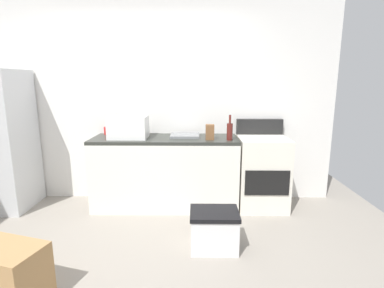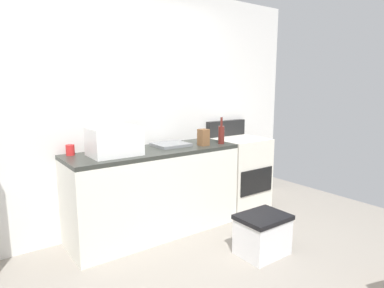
{
  "view_description": "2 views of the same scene",
  "coord_description": "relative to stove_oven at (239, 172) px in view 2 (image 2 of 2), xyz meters",
  "views": [
    {
      "loc": [
        0.68,
        -2.43,
        1.58
      ],
      "look_at": [
        0.64,
        0.93,
        0.87
      ],
      "focal_mm": 27.92,
      "sensor_mm": 36.0,
      "label": 1
    },
    {
      "loc": [
        -1.36,
        -1.75,
        1.55
      ],
      "look_at": [
        0.68,
        1.05,
        0.94
      ],
      "focal_mm": 31.08,
      "sensor_mm": 36.0,
      "label": 2
    }
  ],
  "objects": [
    {
      "name": "microwave",
      "position": [
        -1.66,
        -0.04,
        0.57
      ],
      "size": [
        0.46,
        0.34,
        0.27
      ],
      "primitive_type": "cube",
      "color": "white",
      "rests_on": "kitchen_counter"
    },
    {
      "name": "stove_oven",
      "position": [
        0.0,
        0.0,
        0.0
      ],
      "size": [
        0.6,
        0.61,
        1.1
      ],
      "color": "silver",
      "rests_on": "ground_plane"
    },
    {
      "name": "wall_back",
      "position": [
        -1.52,
        0.34,
        0.83
      ],
      "size": [
        5.0,
        0.1,
        2.6
      ],
      "primitive_type": "cube",
      "color": "silver",
      "rests_on": "ground_plane"
    },
    {
      "name": "sink_basin",
      "position": [
        -0.97,
        0.06,
        0.45
      ],
      "size": [
        0.36,
        0.32,
        0.03
      ],
      "primitive_type": "cube",
      "color": "slate",
      "rests_on": "kitchen_counter"
    },
    {
      "name": "kitchen_counter",
      "position": [
        -1.22,
        -0.01,
        -0.02
      ],
      "size": [
        1.8,
        0.6,
        0.9
      ],
      "color": "silver",
      "rests_on": "ground_plane"
    },
    {
      "name": "storage_bin",
      "position": [
        -0.66,
        -1.01,
        -0.27
      ],
      "size": [
        0.46,
        0.36,
        0.38
      ],
      "color": "silver",
      "rests_on": "ground_plane"
    },
    {
      "name": "coffee_mug",
      "position": [
        -2.0,
        0.21,
        0.48
      ],
      "size": [
        0.08,
        0.08,
        0.1
      ],
      "primitive_type": "cylinder",
      "color": "red",
      "rests_on": "kitchen_counter"
    },
    {
      "name": "wine_bottle",
      "position": [
        -0.44,
        -0.16,
        0.54
      ],
      "size": [
        0.07,
        0.07,
        0.3
      ],
      "color": "#591E19",
      "rests_on": "kitchen_counter"
    },
    {
      "name": "knife_block",
      "position": [
        -0.67,
        -0.13,
        0.52
      ],
      "size": [
        0.1,
        0.1,
        0.18
      ],
      "primitive_type": "cube",
      "color": "brown",
      "rests_on": "kitchen_counter"
    }
  ]
}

